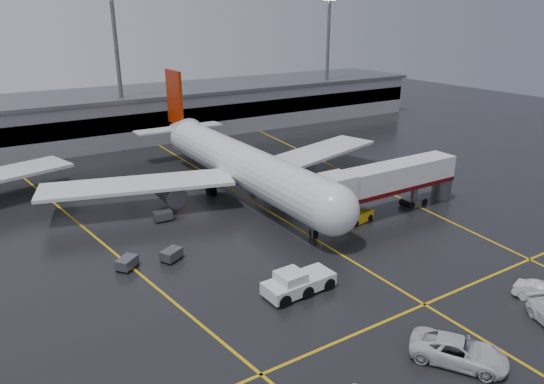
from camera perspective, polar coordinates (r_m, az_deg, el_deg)
ground at (r=57.77m, az=0.62°, el=-2.80°), size 220.00×220.00×0.00m
apron_line_centre at (r=57.77m, az=0.62°, el=-2.79°), size 0.25×90.00×0.02m
apron_line_stop at (r=43.05m, az=17.12°, el=-12.24°), size 60.00×0.25×0.02m
apron_line_left at (r=59.75m, az=-21.26°, el=-3.43°), size 9.99×69.35×0.02m
apron_line_right at (r=75.50m, az=7.99°, el=2.52°), size 7.57×69.64×0.02m
terminal at (r=98.73m, az=-14.85°, el=8.74°), size 122.00×19.00×8.60m
light_mast_mid at (r=90.32m, az=-17.30°, el=14.06°), size 3.00×1.20×25.45m
light_mast_right at (r=111.11m, az=6.42°, el=15.72°), size 3.00×1.20×25.45m
main_airliner at (r=64.26m, az=-4.08°, el=3.49°), size 48.80×45.60×14.10m
jet_bridge at (r=59.23m, az=13.54°, el=1.26°), size 19.90×3.40×6.05m
pushback_tractor at (r=42.39m, az=2.91°, el=-10.43°), size 6.37×2.92×2.24m
belt_loader at (r=57.06m, az=9.85°, el=-2.78°), size 3.92×2.24×2.36m
service_van_a at (r=37.17m, az=20.64°, el=-16.72°), size 5.94×6.92×1.77m
baggage_cart_a at (r=48.56m, az=-11.47°, el=-7.02°), size 2.38×2.11×1.12m
baggage_cart_b at (r=48.02m, az=-16.32°, el=-7.79°), size 2.37×2.27×1.12m
baggage_cart_c at (r=57.67m, az=-12.42°, el=-2.66°), size 2.07×1.42×1.12m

